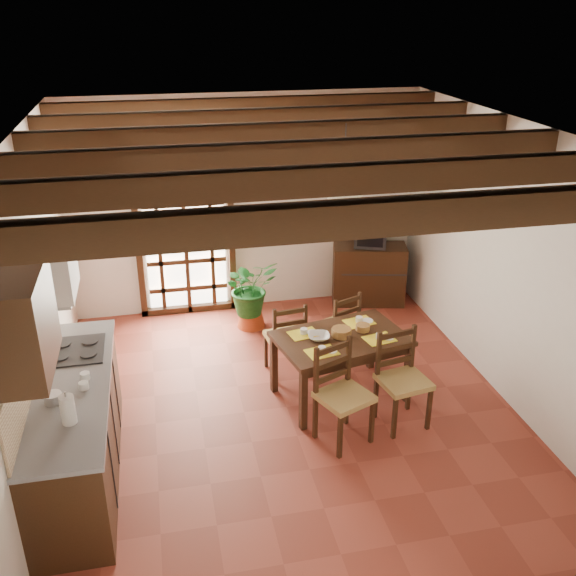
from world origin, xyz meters
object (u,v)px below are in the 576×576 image
object	(u,v)px
dining_table	(341,344)
chair_near_left	(343,412)
pendant_lamp	(343,202)
chair_far_left	(286,350)
sideboard	(369,274)
crt_tv	(371,232)
potted_plant	(250,285)
chair_near_right	(402,396)
chair_far_right	(338,339)
kitchen_counter	(77,429)

from	to	relation	value
dining_table	chair_near_left	world-z (taller)	chair_near_left
chair_near_left	pendant_lamp	xyz separation A→B (m)	(0.18, 0.81, 1.77)
chair_far_left	sideboard	bearing A→B (deg)	-140.73
chair_near_left	chair_far_left	world-z (taller)	chair_near_left
chair_near_left	crt_tv	distance (m)	3.16
crt_tv	pendant_lamp	bearing A→B (deg)	-95.45
chair_near_left	potted_plant	distance (m)	2.52
chair_near_right	pendant_lamp	xyz separation A→B (m)	(-0.45, 0.68, 1.78)
chair_near_left	chair_near_right	distance (m)	0.65
dining_table	chair_far_left	xyz separation A→B (m)	(-0.45, 0.58, -0.34)
dining_table	potted_plant	distance (m)	1.86
crt_tv	pendant_lamp	xyz separation A→B (m)	(-1.03, -2.02, 1.07)
potted_plant	chair_near_left	bearing A→B (deg)	-79.16
dining_table	crt_tv	size ratio (longest dim) A/B	2.76
dining_table	sideboard	bearing A→B (deg)	52.35
chair_far_right	crt_tv	world-z (taller)	crt_tv
chair_far_right	pendant_lamp	size ratio (longest dim) A/B	1.03
kitchen_counter	dining_table	distance (m)	2.64
kitchen_counter	chair_far_right	bearing A→B (deg)	27.34
kitchen_counter	chair_near_right	distance (m)	3.00
chair_near_right	pendant_lamp	world-z (taller)	pendant_lamp
dining_table	pendant_lamp	size ratio (longest dim) A/B	1.70
chair_near_left	chair_far_right	world-z (taller)	chair_near_left
pendant_lamp	kitchen_counter	bearing A→B (deg)	-162.62
kitchen_counter	pendant_lamp	xyz separation A→B (m)	(2.54, 0.79, 1.60)
sideboard	potted_plant	bearing A→B (deg)	-154.03
sideboard	crt_tv	size ratio (longest dim) A/B	1.85
kitchen_counter	potted_plant	size ratio (longest dim) A/B	1.19
kitchen_counter	dining_table	world-z (taller)	kitchen_counter
kitchen_counter	sideboard	xyz separation A→B (m)	(3.57, 2.83, -0.07)
kitchen_counter	sideboard	bearing A→B (deg)	38.38
kitchen_counter	chair_far_right	xyz separation A→B (m)	(2.72, 1.41, -0.20)
potted_plant	kitchen_counter	bearing A→B (deg)	-127.69
chair_far_right	crt_tv	bearing A→B (deg)	-143.83
dining_table	chair_near_right	size ratio (longest dim) A/B	1.49
sideboard	dining_table	bearing A→B (deg)	-102.65
kitchen_counter	pendant_lamp	distance (m)	3.11
kitchen_counter	chair_near_left	size ratio (longest dim) A/B	2.32
sideboard	crt_tv	world-z (taller)	crt_tv
sideboard	pendant_lamp	xyz separation A→B (m)	(-1.03, -2.03, 1.67)
chair_near_left	pendant_lamp	world-z (taller)	pendant_lamp
chair_far_right	crt_tv	distance (m)	1.80
crt_tv	chair_far_right	bearing A→B (deg)	-99.45
chair_near_right	chair_far_right	xyz separation A→B (m)	(-0.27, 1.29, -0.03)
chair_near_left	chair_far_right	bearing A→B (deg)	52.34
kitchen_counter	sideboard	distance (m)	4.55
chair_near_right	crt_tv	size ratio (longest dim) A/B	1.85
chair_near_left	chair_near_right	size ratio (longest dim) A/B	1.01
kitchen_counter	crt_tv	world-z (taller)	kitchen_counter
potted_plant	chair_far_left	bearing A→B (deg)	-80.25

